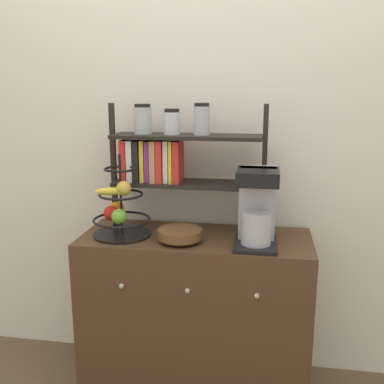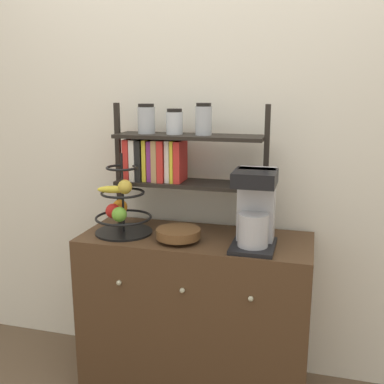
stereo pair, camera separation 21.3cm
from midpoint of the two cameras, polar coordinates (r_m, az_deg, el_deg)
name	(u,v)px [view 1 (the left image)]	position (r m, az deg, el deg)	size (l,w,h in m)	color
wall_back	(204,129)	(2.34, -1.09, 7.96)	(7.00, 0.05, 2.60)	silver
sideboard	(196,312)	(2.34, -2.24, -15.08)	(1.11, 0.47, 0.81)	#4C331E
coffee_maker	(257,206)	(2.04, 5.32, -1.88)	(0.19, 0.25, 0.35)	black
fruit_stand	(120,210)	(2.20, -11.92, -2.29)	(0.28, 0.28, 0.40)	black
wooden_bowl	(180,234)	(2.10, -4.45, -5.43)	(0.21, 0.21, 0.06)	brown
shelf_hutch	(167,154)	(2.22, -5.90, 4.79)	(0.78, 0.20, 0.63)	black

